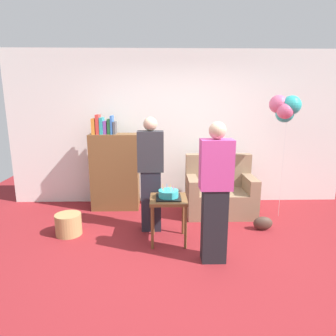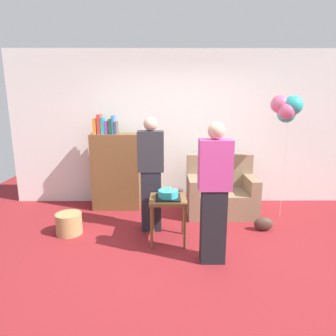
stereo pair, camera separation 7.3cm
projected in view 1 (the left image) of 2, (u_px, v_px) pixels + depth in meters
ground_plane at (187, 255)px, 3.66m from camera, size 8.00×8.00×0.00m
wall_back at (178, 128)px, 5.36m from camera, size 6.00×0.10×2.70m
couch at (220, 193)px, 4.96m from camera, size 1.10×0.70×0.96m
bookshelf at (114, 170)px, 5.10m from camera, size 0.80×0.36×1.62m
side_table at (168, 205)px, 3.91m from camera, size 0.48×0.48×0.61m
birthday_cake at (168, 194)px, 3.88m from camera, size 0.32×0.32×0.17m
person_blowing_candles at (151, 174)px, 4.20m from camera, size 0.36×0.22×1.63m
person_holding_cake at (215, 193)px, 3.36m from camera, size 0.36×0.22×1.63m
wicker_basket at (69, 224)px, 4.18m from camera, size 0.36×0.36×0.30m
handbag at (263, 223)px, 4.34m from camera, size 0.28×0.14×0.20m
balloon_bunch at (285, 108)px, 4.49m from camera, size 0.45×0.36×1.93m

